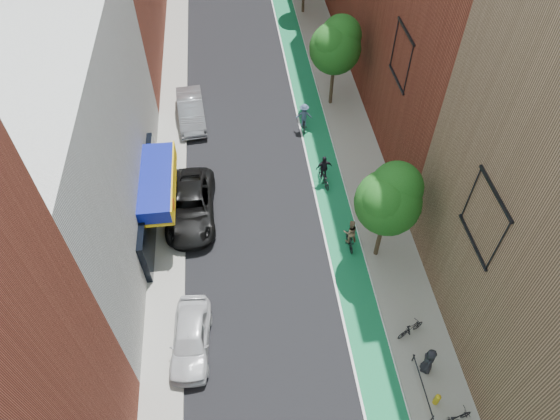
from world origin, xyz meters
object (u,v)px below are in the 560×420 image
object	(u,v)px
parked_car_white	(191,338)
cyclist_lane_near	(350,236)
pedestrian	(429,361)
fire_hydrant	(437,399)
parked_car_silver	(191,110)
parked_car_black	(191,206)
cyclist_lane_far	(304,118)
cyclist_lane_mid	(324,173)

from	to	relation	value
parked_car_white	cyclist_lane_near	distance (m)	10.27
pedestrian	fire_hydrant	distance (m)	1.66
parked_car_silver	fire_hydrant	distance (m)	24.31
pedestrian	fire_hydrant	bearing A→B (deg)	21.76
parked_car_black	fire_hydrant	distance (m)	16.61
parked_car_white	parked_car_silver	size ratio (longest dim) A/B	0.88
parked_car_silver	cyclist_lane_far	distance (m)	8.04
parked_car_black	cyclist_lane_far	size ratio (longest dim) A/B	2.90
cyclist_lane_near	fire_hydrant	xyz separation A→B (m)	(1.99, -9.31, -0.30)
cyclist_lane_mid	cyclist_lane_near	bearing A→B (deg)	87.42
cyclist_lane_near	pedestrian	size ratio (longest dim) A/B	1.15
cyclist_lane_far	fire_hydrant	size ratio (longest dim) A/B	2.72
parked_car_white	pedestrian	distance (m)	11.17
cyclist_lane_far	pedestrian	bearing A→B (deg)	103.77
parked_car_silver	cyclist_lane_near	size ratio (longest dim) A/B	2.58
parked_car_black	parked_car_silver	bearing A→B (deg)	91.29
parked_car_silver	cyclist_lane_near	bearing A→B (deg)	-59.21
parked_car_white	cyclist_lane_far	bearing A→B (deg)	68.06
parked_car_silver	cyclist_lane_near	world-z (taller)	cyclist_lane_near
cyclist_lane_near	cyclist_lane_mid	distance (m)	5.16
pedestrian	parked_car_white	bearing A→B (deg)	-79.97
cyclist_lane_mid	pedestrian	distance (m)	13.11
parked_car_white	cyclist_lane_near	xyz separation A→B (m)	(8.85, 5.21, 0.09)
cyclist_lane_near	pedestrian	xyz separation A→B (m)	(2.03, -7.71, 0.15)
parked_car_black	cyclist_lane_mid	bearing A→B (deg)	13.98
fire_hydrant	cyclist_lane_near	bearing A→B (deg)	102.08
cyclist_lane_far	pedestrian	xyz separation A→B (m)	(3.08, -18.20, 0.05)
cyclist_lane_near	cyclist_lane_mid	bearing A→B (deg)	-85.09
cyclist_lane_far	fire_hydrant	world-z (taller)	cyclist_lane_far
parked_car_black	cyclist_lane_mid	distance (m)	8.48
parked_car_white	fire_hydrant	bearing A→B (deg)	-16.22
parked_car_silver	cyclist_lane_far	world-z (taller)	cyclist_lane_far
parked_car_white	parked_car_silver	xyz separation A→B (m)	(0.00, 17.65, 0.07)
parked_car_silver	cyclist_lane_far	size ratio (longest dim) A/B	2.45
parked_car_white	cyclist_lane_far	distance (m)	17.52
parked_car_white	parked_car_black	xyz separation A→B (m)	(0.00, 8.47, 0.07)
parked_car_black	pedestrian	size ratio (longest dim) A/B	3.52
parked_car_black	cyclist_lane_mid	xyz separation A→B (m)	(8.27, 1.86, -0.05)
parked_car_black	cyclist_lane_mid	world-z (taller)	cyclist_lane_mid
parked_car_white	pedestrian	world-z (taller)	pedestrian
cyclist_lane_far	fire_hydrant	bearing A→B (deg)	102.91
parked_car_white	cyclist_lane_far	xyz separation A→B (m)	(7.80, 15.69, 0.19)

